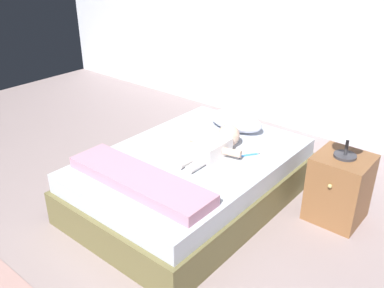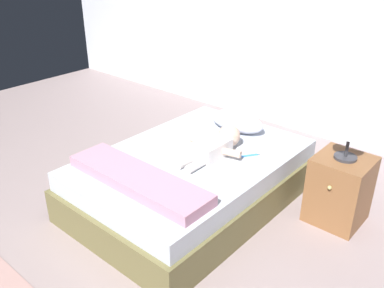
% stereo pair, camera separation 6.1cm
% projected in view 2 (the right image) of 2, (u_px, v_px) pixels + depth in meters
% --- Properties ---
extents(ground_plane, '(8.00, 8.00, 0.00)m').
position_uv_depth(ground_plane, '(92.00, 276.00, 2.68)').
color(ground_plane, gray).
extents(wall_behind_bed, '(8.00, 0.12, 2.63)m').
position_uv_depth(wall_behind_bed, '(324.00, 11.00, 4.13)').
color(wall_behind_bed, silver).
rests_on(wall_behind_bed, ground_plane).
extents(bed, '(1.28, 1.87, 0.42)m').
position_uv_depth(bed, '(192.00, 179.00, 3.37)').
color(bed, brown).
rests_on(bed, ground_plane).
extents(pillow, '(0.52, 0.28, 0.16)m').
position_uv_depth(pillow, '(237.00, 121.00, 3.68)').
color(pillow, silver).
rests_on(pillow, bed).
extents(baby, '(0.48, 0.66, 0.18)m').
position_uv_depth(baby, '(217.00, 145.00, 3.28)').
color(baby, white).
rests_on(baby, bed).
extents(toothbrush, '(0.11, 0.15, 0.02)m').
position_uv_depth(toothbrush, '(250.00, 155.00, 3.26)').
color(toothbrush, '#3A8CEC').
rests_on(toothbrush, bed).
extents(nightstand, '(0.39, 0.42, 0.53)m').
position_uv_depth(nightstand, '(339.00, 189.00, 3.12)').
color(nightstand, brown).
rests_on(nightstand, ground_plane).
extents(lamp, '(0.23, 0.23, 0.29)m').
position_uv_depth(lamp, '(350.00, 131.00, 2.91)').
color(lamp, '#333338').
rests_on(lamp, nightstand).
extents(blanket, '(1.15, 0.31, 0.08)m').
position_uv_depth(blanket, '(138.00, 179.00, 2.87)').
color(blanket, '#B88198').
rests_on(blanket, bed).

